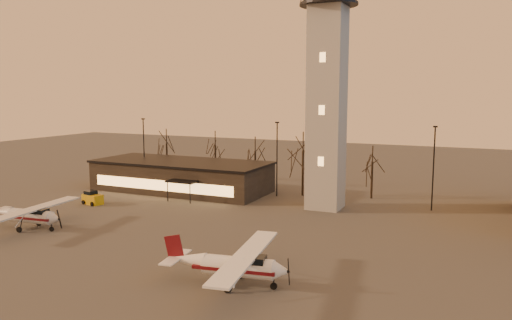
# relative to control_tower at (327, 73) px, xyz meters

# --- Properties ---
(ground) EXTENTS (220.00, 220.00, 0.00)m
(ground) POSITION_rel_control_tower_xyz_m (0.00, -30.00, -16.33)
(ground) COLOR #474341
(ground) RESTS_ON ground
(control_tower) EXTENTS (6.80, 6.80, 32.60)m
(control_tower) POSITION_rel_control_tower_xyz_m (0.00, 0.00, 0.00)
(control_tower) COLOR #A29F99
(control_tower) RESTS_ON ground
(terminal) EXTENTS (25.40, 12.20, 4.30)m
(terminal) POSITION_rel_control_tower_xyz_m (-21.99, 1.98, -14.17)
(terminal) COLOR black
(terminal) RESTS_ON ground
(light_poles) EXTENTS (58.50, 12.25, 10.14)m
(light_poles) POSITION_rel_control_tower_xyz_m (0.50, 1.00, -10.92)
(light_poles) COLOR black
(light_poles) RESTS_ON ground
(tree_row) EXTENTS (37.20, 9.20, 8.80)m
(tree_row) POSITION_rel_control_tower_xyz_m (-13.70, 9.16, -10.39)
(tree_row) COLOR black
(tree_row) RESTS_ON ground
(cessna_front) EXTENTS (10.13, 12.75, 3.50)m
(cessna_front) POSITION_rel_control_tower_xyz_m (1.66, -26.61, -15.13)
(cessna_front) COLOR white
(cessna_front) RESTS_ON ground
(cessna_rear) EXTENTS (9.59, 12.10, 3.32)m
(cessna_rear) POSITION_rel_control_tower_xyz_m (-24.58, -21.90, -15.19)
(cessna_rear) COLOR beige
(cessna_rear) RESTS_ON ground
(service_cart) EXTENTS (2.88, 2.12, 1.68)m
(service_cart) POSITION_rel_control_tower_xyz_m (-27.39, -10.20, -15.68)
(service_cart) COLOR #BF920B
(service_cart) RESTS_ON ground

